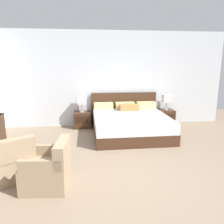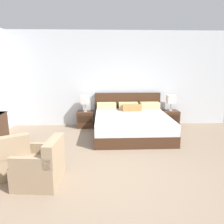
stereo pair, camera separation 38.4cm
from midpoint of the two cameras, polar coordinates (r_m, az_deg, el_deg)
The scene contains 9 objects.
ground_plane at distance 3.86m, azimuth 5.05°, elevation -17.31°, with size 10.28×10.28×0.00m, color #84705B.
wall_back at distance 6.80m, azimuth 1.43°, elevation 8.58°, with size 7.36×0.06×2.87m, color silver.
bed at distance 6.01m, azimuth 6.92°, elevation -3.04°, with size 2.04×2.09×1.02m.
nightstand_left at distance 6.69m, azimuth -5.31°, elevation -1.92°, with size 0.49×0.41×0.48m.
nightstand_right at distance 7.06m, azimuth 16.43°, elevation -1.61°, with size 0.49×0.41×0.48m.
table_lamp_left at distance 6.56m, azimuth -5.42°, elevation 3.15°, with size 0.25×0.25×0.49m.
table_lamp_right at distance 6.94m, azimuth 16.73°, elevation 3.19°, with size 0.25×0.25×0.49m.
armchair_by_window at distance 4.22m, azimuth -23.36°, elevation -11.26°, with size 0.94×0.94×0.76m.
armchair_companion at distance 3.75m, azimuth -15.16°, elevation -13.71°, with size 0.75×0.74×0.76m.
Camera 2 is at (-0.28, -3.32, 1.93)m, focal length 35.00 mm.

